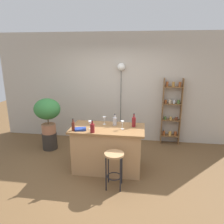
{
  "coord_description": "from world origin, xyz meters",
  "views": [
    {
      "loc": [
        0.66,
        -3.64,
        2.34
      ],
      "look_at": [
        0.05,
        0.55,
        1.14
      ],
      "focal_mm": 34.81,
      "sensor_mm": 36.0,
      "label": 1
    }
  ],
  "objects_px": {
    "bottle_spirits_clear": "(92,128)",
    "pendant_globe_light": "(121,68)",
    "wine_glass_center": "(122,123)",
    "wine_glass_right": "(104,119)",
    "cookbook": "(80,129)",
    "bottle_olive_oil": "(73,126)",
    "wine_glass_left": "(90,123)",
    "bottle_vinegar": "(115,121)",
    "spice_shelf": "(171,111)",
    "plant_stool": "(50,141)",
    "potted_plant": "(47,111)",
    "bottle_soda_blue": "(134,122)",
    "bar_stool": "(114,162)"
  },
  "relations": [
    {
      "from": "bottle_olive_oil",
      "to": "cookbook",
      "type": "relative_size",
      "value": 1.12
    },
    {
      "from": "bottle_vinegar",
      "to": "bottle_olive_oil",
      "type": "xyz_separation_m",
      "value": [
        -0.73,
        -0.41,
        -0.0
      ]
    },
    {
      "from": "wine_glass_right",
      "to": "pendant_globe_light",
      "type": "bearing_deg",
      "value": 81.89
    },
    {
      "from": "plant_stool",
      "to": "bottle_vinegar",
      "type": "bearing_deg",
      "value": -18.79
    },
    {
      "from": "potted_plant",
      "to": "bottle_soda_blue",
      "type": "height_order",
      "value": "potted_plant"
    },
    {
      "from": "plant_stool",
      "to": "bottle_olive_oil",
      "type": "xyz_separation_m",
      "value": [
        0.96,
        -0.98,
        0.78
      ]
    },
    {
      "from": "bottle_vinegar",
      "to": "pendant_globe_light",
      "type": "relative_size",
      "value": 0.12
    },
    {
      "from": "plant_stool",
      "to": "pendant_globe_light",
      "type": "distance_m",
      "value": 2.52
    },
    {
      "from": "wine_glass_left",
      "to": "wine_glass_center",
      "type": "xyz_separation_m",
      "value": [
        0.61,
        0.09,
        0.0
      ]
    },
    {
      "from": "plant_stool",
      "to": "wine_glass_left",
      "type": "distance_m",
      "value": 1.72
    },
    {
      "from": "bottle_spirits_clear",
      "to": "bottle_olive_oil",
      "type": "height_order",
      "value": "same"
    },
    {
      "from": "bottle_spirits_clear",
      "to": "wine_glass_center",
      "type": "relative_size",
      "value": 1.44
    },
    {
      "from": "spice_shelf",
      "to": "bottle_soda_blue",
      "type": "height_order",
      "value": "spice_shelf"
    },
    {
      "from": "spice_shelf",
      "to": "wine_glass_right",
      "type": "relative_size",
      "value": 10.37
    },
    {
      "from": "bar_stool",
      "to": "cookbook",
      "type": "bearing_deg",
      "value": 150.28
    },
    {
      "from": "wine_glass_right",
      "to": "pendant_globe_light",
      "type": "relative_size",
      "value": 0.08
    },
    {
      "from": "bottle_soda_blue",
      "to": "wine_glass_center",
      "type": "height_order",
      "value": "bottle_soda_blue"
    },
    {
      "from": "bottle_spirits_clear",
      "to": "bottle_olive_oil",
      "type": "distance_m",
      "value": 0.38
    },
    {
      "from": "bottle_olive_oil",
      "to": "bottle_soda_blue",
      "type": "distance_m",
      "value": 1.18
    },
    {
      "from": "plant_stool",
      "to": "wine_glass_right",
      "type": "bearing_deg",
      "value": -20.47
    },
    {
      "from": "wine_glass_right",
      "to": "cookbook",
      "type": "relative_size",
      "value": 0.78
    },
    {
      "from": "plant_stool",
      "to": "cookbook",
      "type": "height_order",
      "value": "cookbook"
    },
    {
      "from": "spice_shelf",
      "to": "wine_glass_right",
      "type": "height_order",
      "value": "spice_shelf"
    },
    {
      "from": "wine_glass_right",
      "to": "pendant_globe_light",
      "type": "xyz_separation_m",
      "value": [
        0.19,
        1.36,
        0.91
      ]
    },
    {
      "from": "wine_glass_center",
      "to": "wine_glass_right",
      "type": "distance_m",
      "value": 0.45
    },
    {
      "from": "wine_glass_right",
      "to": "bottle_soda_blue",
      "type": "bearing_deg",
      "value": -5.08
    },
    {
      "from": "bottle_vinegar",
      "to": "wine_glass_left",
      "type": "xyz_separation_m",
      "value": [
        -0.44,
        -0.28,
        0.03
      ]
    },
    {
      "from": "bottle_soda_blue",
      "to": "wine_glass_left",
      "type": "height_order",
      "value": "bottle_soda_blue"
    },
    {
      "from": "wine_glass_center",
      "to": "cookbook",
      "type": "xyz_separation_m",
      "value": [
        -0.78,
        -0.16,
        -0.1
      ]
    },
    {
      "from": "potted_plant",
      "to": "wine_glass_left",
      "type": "relative_size",
      "value": 5.21
    },
    {
      "from": "bar_stool",
      "to": "plant_stool",
      "type": "relative_size",
      "value": 1.59
    },
    {
      "from": "spice_shelf",
      "to": "wine_glass_left",
      "type": "height_order",
      "value": "spice_shelf"
    },
    {
      "from": "potted_plant",
      "to": "bottle_olive_oil",
      "type": "distance_m",
      "value": 1.37
    },
    {
      "from": "bottle_soda_blue",
      "to": "pendant_globe_light",
      "type": "xyz_separation_m",
      "value": [
        -0.41,
        1.41,
        0.92
      ]
    },
    {
      "from": "plant_stool",
      "to": "bottle_spirits_clear",
      "type": "distance_m",
      "value": 1.86
    },
    {
      "from": "spice_shelf",
      "to": "bottle_spirits_clear",
      "type": "xyz_separation_m",
      "value": [
        -1.62,
        -1.79,
        0.11
      ]
    },
    {
      "from": "wine_glass_center",
      "to": "wine_glass_right",
      "type": "relative_size",
      "value": 1.0
    },
    {
      "from": "spice_shelf",
      "to": "bottle_olive_oil",
      "type": "distance_m",
      "value": 2.66
    },
    {
      "from": "bottle_spirits_clear",
      "to": "cookbook",
      "type": "xyz_separation_m",
      "value": [
        -0.25,
        0.09,
        -0.07
      ]
    },
    {
      "from": "spice_shelf",
      "to": "bottle_vinegar",
      "type": "relative_size",
      "value": 7.13
    },
    {
      "from": "bar_stool",
      "to": "pendant_globe_light",
      "type": "distance_m",
      "value": 2.58
    },
    {
      "from": "bottle_spirits_clear",
      "to": "pendant_globe_light",
      "type": "distance_m",
      "value": 2.09
    },
    {
      "from": "cookbook",
      "to": "bottle_olive_oil",
      "type": "bearing_deg",
      "value": -175.52
    },
    {
      "from": "wine_glass_left",
      "to": "pendant_globe_light",
      "type": "relative_size",
      "value": 0.08
    },
    {
      "from": "spice_shelf",
      "to": "bottle_olive_oil",
      "type": "bearing_deg",
      "value": -138.85
    },
    {
      "from": "bottle_soda_blue",
      "to": "wine_glass_center",
      "type": "xyz_separation_m",
      "value": [
        -0.21,
        -0.17,
        0.02
      ]
    },
    {
      "from": "cookbook",
      "to": "wine_glass_center",
      "type": "bearing_deg",
      "value": -5.09
    },
    {
      "from": "cookbook",
      "to": "bar_stool",
      "type": "bearing_deg",
      "value": -46.67
    },
    {
      "from": "wine_glass_left",
      "to": "wine_glass_center",
      "type": "distance_m",
      "value": 0.61
    },
    {
      "from": "wine_glass_left",
      "to": "bottle_vinegar",
      "type": "bearing_deg",
      "value": 33.13
    }
  ]
}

